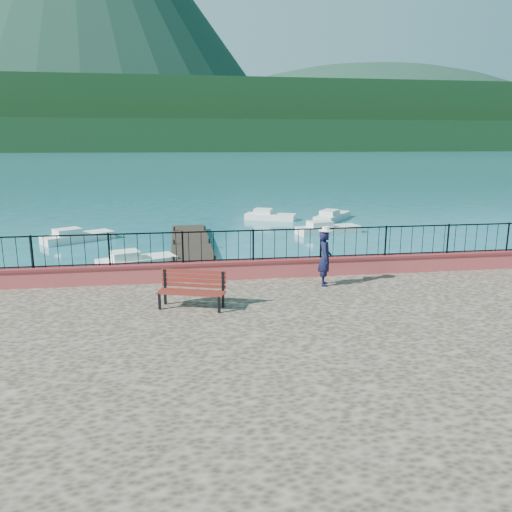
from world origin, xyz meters
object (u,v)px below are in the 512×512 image
object	(u,v)px
boat_3	(78,234)
boat_5	(333,214)
park_bench	(192,297)
boat_0	(137,258)
boat_2	(328,227)
person	(325,258)
boat_4	(270,214)

from	to	relation	value
boat_3	boat_5	xyz separation A→B (m)	(16.51, 5.43, 0.00)
park_bench	boat_5	bearing A→B (deg)	82.29
boat_0	boat_2	bearing A→B (deg)	12.02
boat_3	park_bench	bearing A→B (deg)	-103.69
person	boat_2	bearing A→B (deg)	-4.33
boat_5	person	bearing A→B (deg)	-160.81
boat_0	boat_2	size ratio (longest dim) A/B	0.86
boat_0	boat_4	xyz separation A→B (m)	(8.41, 12.78, 0.00)
park_bench	boat_3	distance (m)	17.27
boat_2	boat_4	xyz separation A→B (m)	(-2.49, 5.94, 0.00)
person	boat_5	size ratio (longest dim) A/B	0.39
park_bench	boat_4	distance (m)	23.24
person	boat_2	xyz separation A→B (m)	(4.71, 14.88, -1.63)
person	boat_5	xyz separation A→B (m)	(6.61, 20.09, -1.63)
boat_4	boat_5	bearing A→B (deg)	13.63
boat_0	boat_5	size ratio (longest dim) A/B	0.79
person	boat_0	bearing A→B (deg)	50.81
boat_0	boat_3	distance (m)	7.59
person	boat_4	distance (m)	21.01
park_bench	boat_4	bearing A→B (deg)	92.87
boat_4	boat_5	world-z (taller)	same
boat_2	park_bench	bearing A→B (deg)	-129.67
boat_0	boat_5	bearing A→B (deg)	23.17
boat_5	boat_4	bearing A→B (deg)	117.96
boat_0	boat_2	xyz separation A→B (m)	(10.90, 6.84, 0.00)
person	boat_3	size ratio (longest dim) A/B	0.43
boat_3	boat_4	bearing A→B (deg)	-6.70
boat_5	park_bench	bearing A→B (deg)	-168.78
park_bench	boat_3	bearing A→B (deg)	128.40
boat_3	boat_5	world-z (taller)	same
park_bench	boat_2	distance (m)	18.63
boat_4	boat_2	bearing A→B (deg)	-44.21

